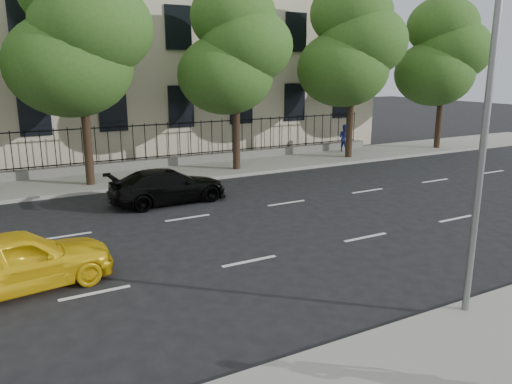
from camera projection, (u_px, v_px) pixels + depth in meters
ground at (302, 298)px, 11.13m from camera, size 120.00×120.00×0.00m
far_sidewalk at (132, 178)px, 23.01m from camera, size 60.00×4.00×0.15m
lane_markings at (215, 237)px, 15.17m from camera, size 49.60×4.62×0.01m
iron_fence at (122, 160)px, 24.32m from camera, size 30.00×0.50×2.20m
street_light at (468, 60)px, 9.55m from camera, size 0.25×3.32×8.05m
tree_c at (79, 32)px, 20.02m from camera, size 5.89×5.50×9.80m
tree_d at (235, 49)px, 23.43m from camera, size 5.34×4.94×8.84m
tree_e at (352, 45)px, 26.62m from camera, size 5.71×5.31×9.46m
tree_f at (443, 53)px, 29.97m from camera, size 5.52×5.12×9.01m
yellow_taxi at (17, 261)px, 11.39m from camera, size 4.39×2.23×1.43m
black_sedan at (168, 186)px, 18.88m from camera, size 4.56×2.00×1.30m
pedestrian_far at (344, 138)px, 29.59m from camera, size 0.79×0.91×1.61m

